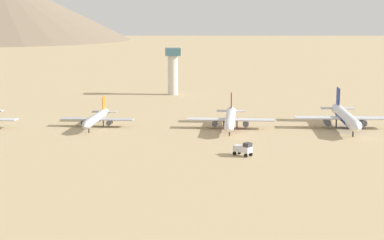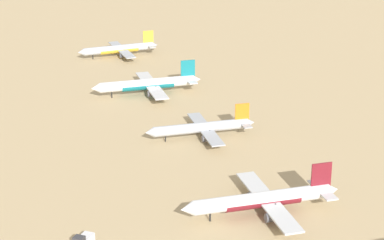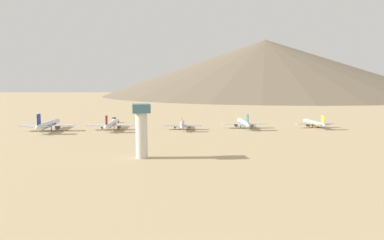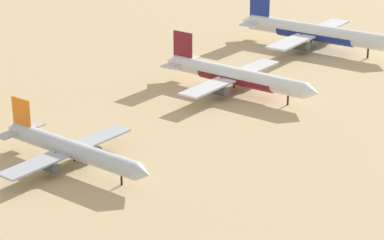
# 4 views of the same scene
# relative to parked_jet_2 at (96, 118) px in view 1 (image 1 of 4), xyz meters

# --- Properties ---
(ground_plane) EXTENTS (1800.00, 1800.00, 0.00)m
(ground_plane) POSITION_rel_parked_jet_2_xyz_m (3.27, -0.47, -3.09)
(ground_plane) COLOR tan
(parked_jet_2) EXTENTS (31.69, 25.93, 9.17)m
(parked_jet_2) POSITION_rel_parked_jet_2_xyz_m (0.00, 0.00, 0.00)
(parked_jet_2) COLOR #B2B7C1
(parked_jet_2) RESTS_ON ground
(parked_jet_3) EXTENTS (36.86, 30.13, 10.65)m
(parked_jet_3) POSITION_rel_parked_jet_2_xyz_m (7.12, 45.84, 0.46)
(parked_jet_3) COLOR silver
(parked_jet_3) RESTS_ON ground
(parked_jet_4) EXTENTS (42.36, 34.56, 12.22)m
(parked_jet_4) POSITION_rel_parked_jet_2_xyz_m (9.62, 85.11, 0.98)
(parked_jet_4) COLOR silver
(parked_jet_4) RESTS_ON ground
(service_truck) EXTENTS (5.49, 5.40, 3.90)m
(service_truck) POSITION_rel_parked_jet_2_xyz_m (47.65, 44.07, -1.01)
(service_truck) COLOR silver
(service_truck) RESTS_ON ground
(control_tower) EXTENTS (7.20, 7.20, 22.39)m
(control_tower) POSITION_rel_parked_jet_2_xyz_m (-83.51, 30.28, 9.68)
(control_tower) COLOR beige
(control_tower) RESTS_ON ground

